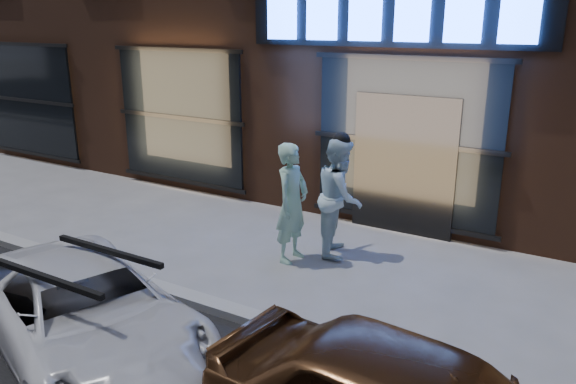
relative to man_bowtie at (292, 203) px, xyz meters
name	(u,v)px	position (x,y,z in m)	size (l,w,h in m)	color
ground	(286,333)	(1.04, -1.91, -0.93)	(90.00, 90.00, 0.00)	slate
curb	(286,329)	(1.04, -1.91, -0.87)	(60.00, 0.25, 0.12)	gray
man_bowtie	(292,203)	(0.00, 0.00, 0.00)	(0.68, 0.44, 1.85)	#ACE2C9
man_cap	(340,197)	(0.50, 0.63, 0.01)	(0.91, 0.71, 1.87)	white
white_suv	(85,313)	(-0.62, -3.42, -0.39)	(1.76, 3.83, 1.06)	silver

